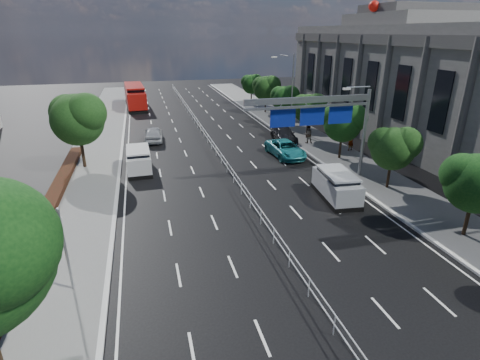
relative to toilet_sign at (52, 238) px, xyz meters
name	(u,v)px	position (x,y,z in m)	size (l,w,h in m)	color
ground	(283,259)	(10.95, 0.00, -2.94)	(160.00, 160.00, 0.00)	black
sidewalk_near	(51,293)	(-0.55, 0.00, -2.87)	(5.00, 140.00, 0.14)	slate
sidewalk_far	(461,231)	(22.45, 0.00, -2.87)	(5.00, 140.00, 0.14)	slate
kerb_near	(107,284)	(1.95, 0.00, -2.87)	(0.25, 140.00, 0.15)	silver
kerb_far	(426,236)	(19.95, 0.00, -2.87)	(0.25, 140.00, 0.15)	silver
median_fence	(209,140)	(10.95, 22.50, -2.42)	(0.05, 85.00, 1.02)	silver
hedge_near	(33,239)	(-2.35, 5.00, -2.58)	(1.00, 36.00, 0.44)	black
toilet_sign	(52,238)	(0.00, 0.00, 0.00)	(1.62, 0.18, 4.34)	gray
overhead_gantry	(322,112)	(17.69, 10.05, 2.66)	(10.24, 0.38, 7.45)	gray
streetlight_far	(290,87)	(21.46, 26.00, 2.27)	(2.78, 2.40, 9.00)	gray
civic_hall	(410,79)	(34.67, 22.00, 3.33)	(14.40, 36.00, 14.35)	slate
near_tree_back	(78,117)	(-0.99, 17.97, 1.67)	(4.84, 4.51, 6.69)	black
far_tree_b	(478,180)	(22.20, -0.52, 0.68)	(3.74, 3.49, 5.23)	black
far_tree_c	(394,146)	(22.20, 6.98, 0.48)	(3.52, 3.28, 4.94)	black
far_tree_d	(344,121)	(22.20, 14.48, 0.74)	(3.85, 3.59, 5.34)	black
far_tree_e	(309,107)	(22.20, 21.98, 0.61)	(3.63, 3.38, 5.13)	black
far_tree_f	(285,97)	(22.20, 29.48, 0.55)	(3.52, 3.28, 5.02)	black
far_tree_g	(266,87)	(22.20, 36.98, 0.81)	(3.96, 3.69, 5.45)	black
far_tree_h	(252,83)	(22.20, 44.48, 0.48)	(3.41, 3.18, 4.91)	black
white_minivan	(139,160)	(3.67, 16.04, -1.96)	(2.10, 4.68, 2.01)	black
red_bus	(135,96)	(3.45, 46.56, -1.12)	(3.50, 11.88, 3.50)	black
near_car_silver	(153,134)	(5.32, 25.47, -2.14)	(1.91, 4.75, 1.62)	#A5A7AC
near_car_dark	(138,91)	(3.88, 58.71, -2.18)	(1.62, 4.66, 1.54)	black
silver_minivan	(336,185)	(17.45, 6.43, -1.95)	(2.54, 5.06, 2.03)	black
parked_car_teal	(285,149)	(17.45, 16.57, -2.19)	(2.52, 5.46, 1.52)	#1C7981
parked_car_dark	(284,134)	(19.25, 21.74, -2.18)	(2.13, 5.25, 1.52)	black
pedestrian_a	(351,141)	(24.35, 16.37, -1.84)	(0.71, 0.46, 1.94)	gray
pedestrian_b	(308,134)	(21.32, 19.92, -1.85)	(0.93, 0.72, 1.91)	gray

